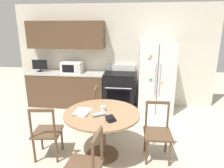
% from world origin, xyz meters
% --- Properties ---
extents(ground_plane, '(14.00, 14.00, 0.00)m').
position_xyz_m(ground_plane, '(0.00, 0.00, 0.00)').
color(ground_plane, beige).
extents(back_wall, '(5.20, 0.44, 2.60)m').
position_xyz_m(back_wall, '(-0.31, 2.59, 1.44)').
color(back_wall, silver).
rests_on(back_wall, ground_plane).
extents(kitchen_counter, '(2.00, 0.64, 0.90)m').
position_xyz_m(kitchen_counter, '(-1.21, 2.29, 0.45)').
color(kitchen_counter, brown).
rests_on(kitchen_counter, ground_plane).
extents(refrigerator, '(0.83, 0.77, 1.70)m').
position_xyz_m(refrigerator, '(1.07, 2.21, 0.85)').
color(refrigerator, white).
rests_on(refrigerator, ground_plane).
extents(oven_range, '(0.78, 0.68, 1.08)m').
position_xyz_m(oven_range, '(0.18, 2.26, 0.47)').
color(oven_range, black).
rests_on(oven_range, ground_plane).
extents(microwave, '(0.52, 0.36, 0.27)m').
position_xyz_m(microwave, '(-1.05, 2.28, 1.04)').
color(microwave, white).
rests_on(microwave, kitchen_counter).
extents(countertop_tv, '(0.39, 0.16, 0.31)m').
position_xyz_m(countertop_tv, '(-1.93, 2.30, 1.07)').
color(countertop_tv, black).
rests_on(countertop_tv, kitchen_counter).
extents(dining_table, '(1.18, 1.18, 0.76)m').
position_xyz_m(dining_table, '(0.08, 0.21, 0.61)').
color(dining_table, '#997551').
rests_on(dining_table, ground_plane).
extents(dining_chair_left, '(0.47, 0.47, 0.90)m').
position_xyz_m(dining_chair_left, '(-0.77, 0.06, 0.43)').
color(dining_chair_left, brown).
rests_on(dining_chair_left, ground_plane).
extents(dining_chair_far, '(0.46, 0.46, 0.90)m').
position_xyz_m(dining_chair_far, '(-0.03, 1.07, 0.43)').
color(dining_chair_far, brown).
rests_on(dining_chair_far, ground_plane).
extents(dining_chair_near, '(0.46, 0.46, 0.90)m').
position_xyz_m(dining_chair_near, '(0.02, -0.66, 0.43)').
color(dining_chair_near, brown).
rests_on(dining_chair_near, ground_plane).
extents(dining_chair_right, '(0.43, 0.43, 0.90)m').
position_xyz_m(dining_chair_right, '(0.95, 0.26, 0.43)').
color(dining_chair_right, brown).
rests_on(dining_chair_right, ground_plane).
extents(candle_glass, '(0.08, 0.08, 0.08)m').
position_xyz_m(candle_glass, '(0.09, 0.28, 0.79)').
color(candle_glass, silver).
rests_on(candle_glass, dining_table).
extents(folded_napkin, '(0.20, 0.15, 0.05)m').
position_xyz_m(folded_napkin, '(0.06, 0.08, 0.78)').
color(folded_napkin, '#A3BCDB').
rests_on(folded_napkin, dining_table).
extents(wallet, '(0.17, 0.17, 0.07)m').
position_xyz_m(wallet, '(0.25, -0.06, 0.78)').
color(wallet, black).
rests_on(wallet, dining_table).
extents(mail_stack, '(0.29, 0.34, 0.02)m').
position_xyz_m(mail_stack, '(-0.22, 0.17, 0.77)').
color(mail_stack, white).
rests_on(mail_stack, dining_table).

